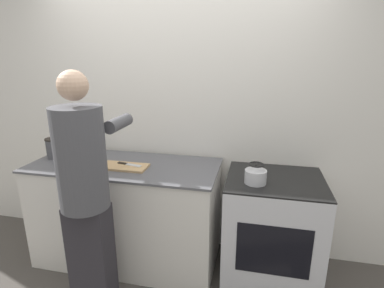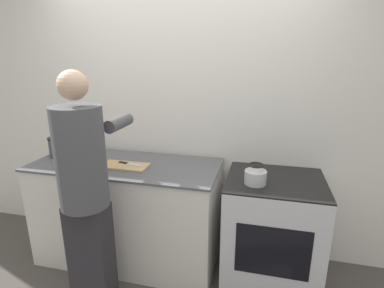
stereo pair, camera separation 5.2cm
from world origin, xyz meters
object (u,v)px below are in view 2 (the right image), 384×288
Objects in this scene: kettle at (256,176)px; bowl_prep at (90,154)px; person at (85,188)px; oven at (272,232)px; canister_jar at (57,147)px; cutting_board at (125,166)px; knife at (129,164)px.

bowl_prep is (-1.47, 0.18, -0.01)m from kettle.
oven is at bearing 23.65° from person.
canister_jar is at bearing -175.92° from bowl_prep.
canister_jar is (-0.72, 0.10, 0.08)m from cutting_board.
knife reaches higher than oven.
bowl_prep is 1.06× the size of canister_jar.
knife is (0.03, 0.03, 0.01)m from cutting_board.
bowl_prep is (-0.40, 0.13, 0.03)m from cutting_board.
person is (-1.28, -0.56, 0.49)m from oven.
oven is at bearing 14.20° from knife.
kettle is (1.04, -0.08, 0.03)m from knife.
oven is 2.33× the size of cutting_board.
oven is 4.98× the size of canister_jar.
bowl_prep is (-0.35, 0.62, 0.02)m from person.
oven is 5.66× the size of kettle.
knife is 1.05m from kettle.
knife is at bearing 80.92° from person.
canister_jar is at bearing 138.05° from person.
canister_jar is at bearing -173.42° from knife.
knife is (-1.20, -0.04, 0.49)m from oven.
kettle is at bearing -6.86° from bowl_prep.
cutting_board reaches higher than oven.
cutting_board is 0.42m from bowl_prep.
canister_jar is at bearing 175.07° from kettle.
cutting_board is 0.04m from knife.
canister_jar reaches higher than kettle.
person is 9.51× the size of canister_jar.
kettle is 0.83× the size of bowl_prep.
bowl_prep is at bearing 179.46° from knife.
person is 4.45× the size of cutting_board.
oven is 1.71m from bowl_prep.
bowl_prep is at bearing 177.83° from oven.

